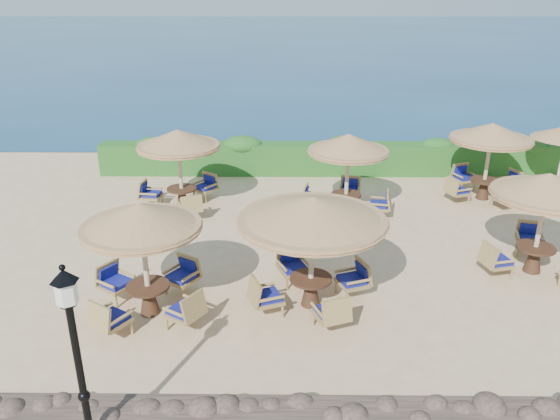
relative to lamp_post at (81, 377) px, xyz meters
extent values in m
plane|color=#D2B285|center=(4.80, 6.80, -1.55)|extent=(120.00, 120.00, 0.00)
plane|color=navy|center=(4.80, 76.80, -1.55)|extent=(160.00, 160.00, 0.00)
cube|color=#1A4E19|center=(4.80, 14.00, -0.95)|extent=(18.00, 0.90, 1.20)
cube|color=brown|center=(4.80, 0.60, -1.33)|extent=(15.00, 0.65, 0.44)
cylinder|color=black|center=(0.00, 0.00, 0.00)|extent=(0.11, 0.11, 2.40)
cylinder|color=silver|center=(0.00, 0.00, 1.43)|extent=(0.30, 0.30, 0.36)
cone|color=black|center=(0.00, 0.00, 1.67)|extent=(0.40, 0.40, 0.18)
cylinder|color=beige|center=(-0.06, 4.07, -0.35)|extent=(0.12, 0.12, 2.40)
cone|color=olive|center=(-0.06, 4.07, 0.83)|extent=(2.58, 2.58, 0.55)
cylinder|color=olive|center=(-0.06, 4.07, 0.55)|extent=(2.53, 2.53, 0.14)
cylinder|color=#3F2516|center=(-0.06, 4.07, -0.87)|extent=(0.96, 0.96, 0.06)
cone|color=#3F2516|center=(-0.06, 4.07, -1.22)|extent=(0.44, 0.44, 0.64)
cylinder|color=beige|center=(3.55, 4.45, -0.35)|extent=(0.12, 0.12, 2.40)
cone|color=olive|center=(3.55, 4.45, 0.83)|extent=(3.31, 3.31, 0.55)
cylinder|color=olive|center=(3.55, 4.45, 0.55)|extent=(3.25, 3.25, 0.14)
cylinder|color=#3F2516|center=(3.55, 4.45, -0.87)|extent=(0.96, 0.96, 0.06)
cone|color=#3F2516|center=(3.55, 4.45, -1.22)|extent=(0.44, 0.44, 0.64)
cylinder|color=beige|center=(9.31, 6.10, -0.35)|extent=(0.12, 0.12, 2.40)
cone|color=olive|center=(9.31, 6.10, 0.83)|extent=(2.67, 2.67, 0.55)
cylinder|color=olive|center=(9.31, 6.10, 0.55)|extent=(2.62, 2.62, 0.14)
cylinder|color=#3F2516|center=(9.31, 6.10, -0.87)|extent=(0.96, 0.96, 0.06)
cone|color=#3F2516|center=(9.31, 6.10, -1.22)|extent=(0.44, 0.44, 0.64)
cylinder|color=beige|center=(-0.43, 10.34, -0.35)|extent=(0.12, 0.12, 2.40)
cone|color=olive|center=(-0.43, 10.34, 0.83)|extent=(2.66, 2.66, 0.55)
cylinder|color=olive|center=(-0.43, 10.34, 0.55)|extent=(2.60, 2.60, 0.14)
cylinder|color=#3F2516|center=(-0.43, 10.34, -0.87)|extent=(0.96, 0.96, 0.06)
cone|color=#3F2516|center=(-0.43, 10.34, -1.22)|extent=(0.44, 0.44, 0.64)
cylinder|color=beige|center=(4.89, 9.84, -0.35)|extent=(0.12, 0.12, 2.40)
cone|color=olive|center=(4.89, 9.84, 0.83)|extent=(2.52, 2.52, 0.55)
cylinder|color=olive|center=(4.89, 9.84, 0.55)|extent=(2.47, 2.47, 0.14)
cylinder|color=#3F2516|center=(4.89, 9.84, -0.87)|extent=(0.96, 0.96, 0.06)
cone|color=#3F2516|center=(4.89, 9.84, -1.22)|extent=(0.44, 0.44, 0.64)
cylinder|color=beige|center=(9.77, 11.32, -0.35)|extent=(0.12, 0.12, 2.40)
cone|color=olive|center=(9.77, 11.32, 0.83)|extent=(2.70, 2.70, 0.55)
cylinder|color=olive|center=(9.77, 11.32, 0.55)|extent=(2.65, 2.65, 0.14)
cylinder|color=#3F2516|center=(9.77, 11.32, -0.87)|extent=(0.96, 0.96, 0.06)
cone|color=#3F2516|center=(9.77, 11.32, -1.22)|extent=(0.44, 0.44, 0.64)
camera|label=1|loc=(2.96, -6.37, 5.23)|focal=35.00mm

